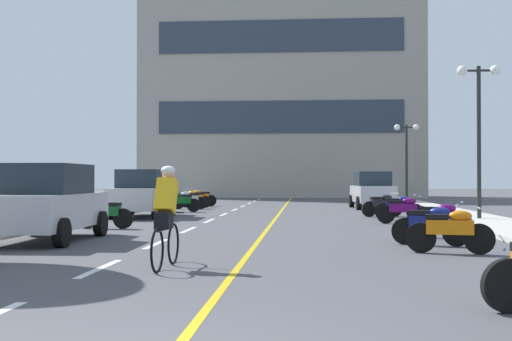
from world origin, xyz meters
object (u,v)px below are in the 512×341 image
at_px(motorcycle_2, 450,230).
at_px(motorcycle_11, 195,198).
at_px(motorcycle_6, 403,209).
at_px(parked_car_far, 372,190).
at_px(motorcycle_12, 201,197).
at_px(motorcycle_5, 105,213).
at_px(cyclist_rider, 166,214).
at_px(street_lamp_mid, 479,107).
at_px(motorcycle_10, 189,199).
at_px(street_lamp_far, 407,144).
at_px(motorcycle_3, 431,224).
at_px(motorcycle_7, 399,207).
at_px(motorcycle_4, 439,219).
at_px(parked_car_mid, 143,193).
at_px(motorcycle_9, 181,201).
at_px(motorcycle_8, 382,204).
at_px(parked_car_near, 48,202).

bearing_deg(motorcycle_2, motorcycle_11, 113.30).
height_order(motorcycle_2, motorcycle_6, same).
height_order(parked_car_far, motorcycle_12, parked_car_far).
height_order(motorcycle_5, motorcycle_6, same).
bearing_deg(cyclist_rider, street_lamp_mid, 55.63).
distance_m(motorcycle_6, motorcycle_10, 12.90).
xyz_separation_m(street_lamp_far, motorcycle_11, (-11.59, -6.12, -3.05)).
height_order(motorcycle_3, motorcycle_7, same).
bearing_deg(motorcycle_4, parked_car_far, 90.11).
distance_m(street_lamp_far, parked_car_mid, 19.06).
xyz_separation_m(parked_car_mid, motorcycle_6, (9.42, -2.95, -0.44)).
bearing_deg(street_lamp_far, motorcycle_5, -120.58).
xyz_separation_m(parked_car_far, motorcycle_12, (-8.91, 2.19, -0.44)).
xyz_separation_m(motorcycle_9, motorcycle_11, (-0.14, 4.49, 0.00)).
bearing_deg(motorcycle_7, cyclist_rider, -113.97).
bearing_deg(motorcycle_2, cyclist_rider, -155.09).
xyz_separation_m(motorcycle_12, cyclist_rider, (3.32, -23.77, 0.41)).
bearing_deg(motorcycle_8, cyclist_rider, -109.66).
distance_m(motorcycle_9, motorcycle_12, 6.20).
height_order(parked_car_far, motorcycle_3, parked_car_far).
distance_m(motorcycle_2, motorcycle_6, 8.43).
distance_m(motorcycle_4, motorcycle_5, 9.51).
bearing_deg(motorcycle_12, motorcycle_2, -68.38).
bearing_deg(motorcycle_9, motorcycle_5, -92.53).
bearing_deg(motorcycle_5, street_lamp_mid, 18.42).
distance_m(parked_car_near, motorcycle_5, 3.89).
height_order(motorcycle_4, motorcycle_6, same).
xyz_separation_m(motorcycle_3, motorcycle_6, (0.43, 6.91, 0.00)).
bearing_deg(motorcycle_11, parked_car_far, -3.06).
xyz_separation_m(motorcycle_5, cyclist_rider, (3.60, -8.09, 0.41)).
distance_m(motorcycle_2, motorcycle_12, 23.00).
relative_size(motorcycle_3, motorcycle_4, 1.00).
bearing_deg(parked_car_mid, street_lamp_far, 49.76).
height_order(motorcycle_5, motorcycle_10, same).
relative_size(motorcycle_4, motorcycle_6, 0.97).
relative_size(motorcycle_9, motorcycle_11, 1.02).
relative_size(motorcycle_7, cyclist_rider, 0.96).
xyz_separation_m(street_lamp_mid, parked_car_near, (-11.98, -7.80, -3.03)).
relative_size(parked_car_near, motorcycle_2, 2.51).
bearing_deg(motorcycle_2, motorcycle_5, 146.95).
bearing_deg(motorcycle_5, motorcycle_7, 26.30).
bearing_deg(parked_car_mid, street_lamp_mid, -8.13).
relative_size(motorcycle_7, motorcycle_10, 1.00).
relative_size(motorcycle_2, motorcycle_10, 0.99).
height_order(motorcycle_3, motorcycle_10, same).
bearing_deg(motorcycle_6, parked_car_mid, 162.60).
distance_m(street_lamp_mid, street_lamp_far, 16.16).
xyz_separation_m(motorcycle_9, motorcycle_10, (-0.12, 2.69, 0.00)).
relative_size(parked_car_near, parked_car_far, 0.99).
height_order(parked_car_far, motorcycle_5, parked_car_far).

